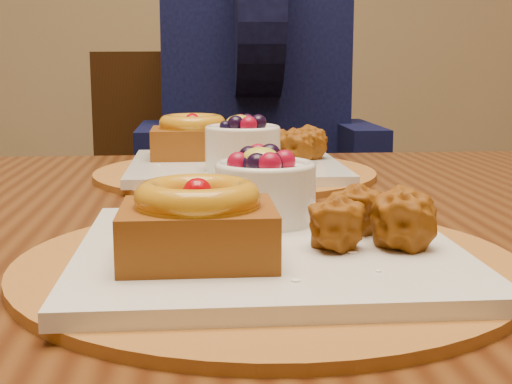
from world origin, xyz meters
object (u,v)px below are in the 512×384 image
dining_table (247,279)px  place_setting_far (233,157)px  place_setting_near (264,237)px  chair_far (161,237)px  diner (254,83)px

dining_table → place_setting_far: 0.24m
place_setting_near → chair_far: bearing=97.1°
dining_table → diner: size_ratio=1.98×
place_setting_far → chair_far: size_ratio=0.41×
dining_table → place_setting_far: (-0.00, 0.21, 0.10)m
place_setting_far → diner: 0.65m
dining_table → chair_far: chair_far is taller
dining_table → diner: 0.88m
dining_table → chair_far: 0.87m
chair_far → diner: 0.40m
chair_far → diner: diner is taller
dining_table → place_setting_far: bearing=90.8°
place_setting_far → chair_far: bearing=101.8°
place_setting_near → chair_far: size_ratio=0.41×
dining_table → chair_far: (-0.13, 0.85, -0.16)m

